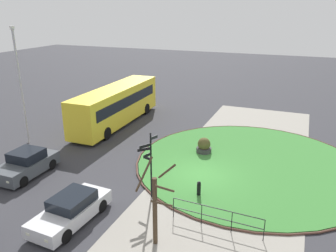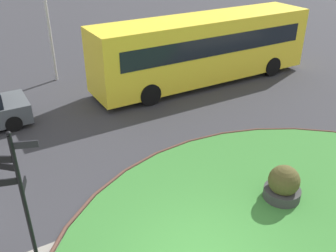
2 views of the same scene
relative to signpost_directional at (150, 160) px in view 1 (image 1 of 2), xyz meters
The scene contains 13 objects.
ground 4.39m from the signpost_directional, 28.15° to the right, with size 120.00×120.00×0.00m, color #333338.
sidewalk_paving 5.37m from the signpost_directional, 46.86° to the right, with size 32.00×8.43×0.02m, color gray.
grass_island 7.78m from the signpost_directional, 34.89° to the right, with size 14.51×14.51×0.10m, color #387A33.
grass_kerb_ring 7.77m from the signpost_directional, 34.89° to the right, with size 14.82×14.82×0.11m, color brown.
signpost_directional is the anchor object (origin of this frame).
bollard_foreground 3.12m from the signpost_directional, 65.47° to the right, with size 0.22×0.22×0.90m.
railing_grass_edge 4.44m from the signpost_directional, 108.99° to the right, with size 0.22×4.31×1.10m.
bus_yellow 12.79m from the signpost_directional, 38.03° to the left, with size 11.41×2.61×3.26m.
car_near_lane 4.50m from the signpost_directional, 142.67° to the left, with size 4.34×1.98×1.34m.
car_trailing 8.23m from the signpost_directional, 92.95° to the left, with size 3.97×1.96×1.53m.
lamppost_tall 12.62m from the signpost_directional, 72.86° to the left, with size 0.32×0.32×8.49m.
planter_near_signpost 7.01m from the signpost_directional, ahead, with size 1.05×1.05×1.14m.
street_tree_bare 3.80m from the signpost_directional, 151.16° to the right, with size 1.63×1.58×3.85m.
Camera 1 is at (-17.82, -5.09, 9.65)m, focal length 36.28 mm.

